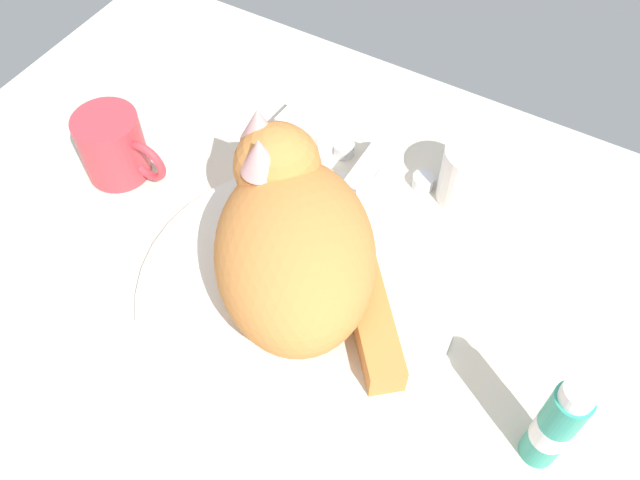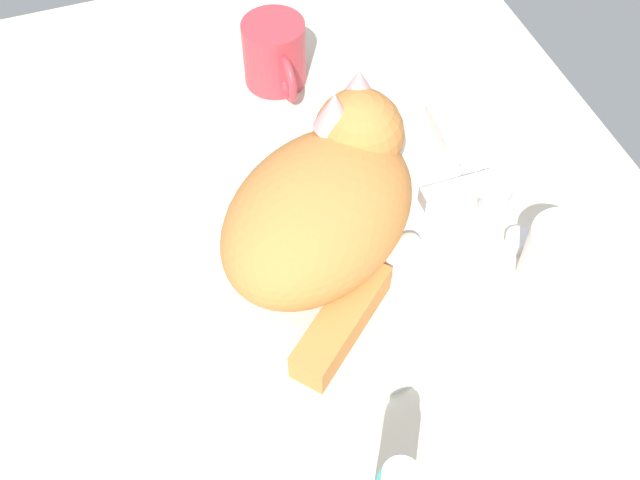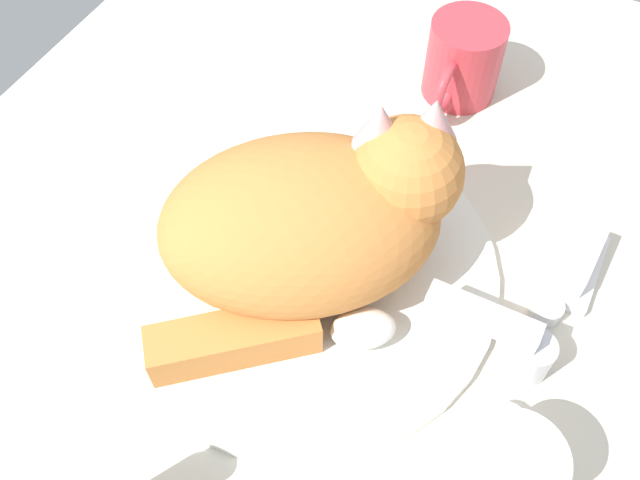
# 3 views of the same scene
# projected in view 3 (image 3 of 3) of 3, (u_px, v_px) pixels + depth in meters

# --- Properties ---
(ground_plane) EXTENTS (1.10, 0.83, 0.03)m
(ground_plane) POSITION_uv_depth(u_px,v_px,m) (303.00, 281.00, 0.68)
(ground_plane) COLOR beige
(sink_basin) EXTENTS (0.36, 0.36, 0.01)m
(sink_basin) POSITION_uv_depth(u_px,v_px,m) (302.00, 269.00, 0.66)
(sink_basin) COLOR silver
(sink_basin) RESTS_ON ground_plane
(faucet) EXTENTS (0.14, 0.11, 0.06)m
(faucet) POSITION_uv_depth(u_px,v_px,m) (515.00, 346.00, 0.59)
(faucet) COLOR silver
(faucet) RESTS_ON ground_plane
(cat) EXTENTS (0.30, 0.30, 0.17)m
(cat) POSITION_uv_depth(u_px,v_px,m) (317.00, 219.00, 0.60)
(cat) COLOR #D17F3D
(cat) RESTS_ON sink_basin
(coffee_mug) EXTENTS (0.12, 0.08, 0.09)m
(coffee_mug) POSITION_uv_depth(u_px,v_px,m) (463.00, 61.00, 0.77)
(coffee_mug) COLOR #C63842
(coffee_mug) RESTS_ON ground_plane
(rinse_cup) EXTENTS (0.07, 0.07, 0.08)m
(rinse_cup) POSITION_uv_depth(u_px,v_px,m) (507.00, 475.00, 0.52)
(rinse_cup) COLOR white
(rinse_cup) RESTS_ON ground_plane
(soap_dish) EXTENTS (0.09, 0.06, 0.01)m
(soap_dish) POSITION_uv_depth(u_px,v_px,m) (563.00, 264.00, 0.66)
(soap_dish) COLOR white
(soap_dish) RESTS_ON ground_plane
(soap_bar) EXTENTS (0.07, 0.05, 0.03)m
(soap_bar) POSITION_uv_depth(u_px,v_px,m) (569.00, 253.00, 0.65)
(soap_bar) COLOR white
(soap_bar) RESTS_ON soap_dish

